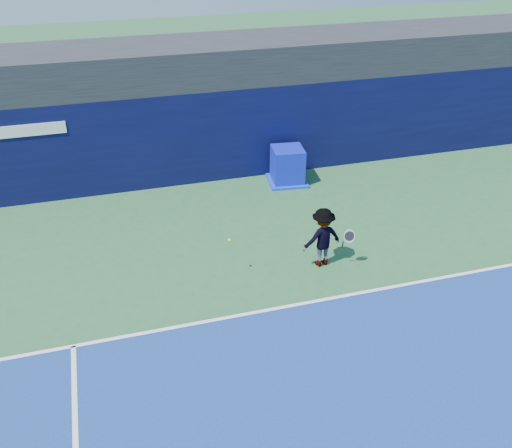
# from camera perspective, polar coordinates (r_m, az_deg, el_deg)

# --- Properties ---
(ground) EXTENTS (80.00, 80.00, 0.00)m
(ground) POSITION_cam_1_polar(r_m,az_deg,el_deg) (11.32, 9.62, -16.98)
(ground) COLOR #285932
(ground) RESTS_ON ground
(baseline) EXTENTS (24.00, 0.10, 0.01)m
(baseline) POSITION_cam_1_polar(r_m,az_deg,el_deg) (13.33, 4.19, -8.03)
(baseline) COLOR white
(baseline) RESTS_ON ground
(stadium_band) EXTENTS (36.00, 3.00, 1.20)m
(stadium_band) POSITION_cam_1_polar(r_m,az_deg,el_deg) (19.25, -4.43, 16.05)
(stadium_band) COLOR black
(stadium_band) RESTS_ON back_wall_assembly
(back_wall_assembly) EXTENTS (36.00, 1.03, 3.00)m
(back_wall_assembly) POSITION_cam_1_polar(r_m,az_deg,el_deg) (18.93, -3.53, 9.18)
(back_wall_assembly) COLOR black
(back_wall_assembly) RESTS_ON ground
(equipment_cart) EXTENTS (1.37, 1.37, 1.18)m
(equipment_cart) POSITION_cam_1_polar(r_m,az_deg,el_deg) (18.70, 3.16, 5.74)
(equipment_cart) COLOR #0C16B4
(equipment_cart) RESTS_ON ground
(tennis_player) EXTENTS (1.28, 0.74, 1.58)m
(tennis_player) POSITION_cam_1_polar(r_m,az_deg,el_deg) (14.35, 6.67, -1.34)
(tennis_player) COLOR white
(tennis_player) RESTS_ON ground
(tennis_ball) EXTENTS (0.08, 0.08, 0.08)m
(tennis_ball) POSITION_cam_1_polar(r_m,az_deg,el_deg) (13.71, -2.68, -1.60)
(tennis_ball) COLOR yellow
(tennis_ball) RESTS_ON ground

